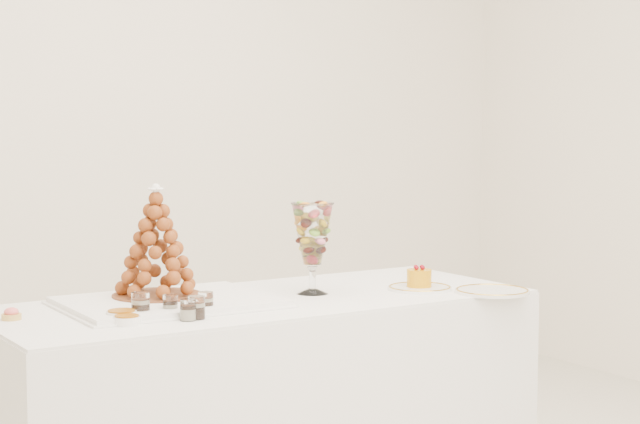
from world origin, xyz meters
TOP-DOWN VIEW (x-y plane):
  - buffet_table at (-0.11, 0.30)m, footprint 1.83×0.76m
  - lace_tray at (-0.43, 0.35)m, footprint 0.65×0.49m
  - macaron_vase at (0.09, 0.31)m, footprint 0.14×0.14m
  - cake_plate at (0.45, 0.18)m, footprint 0.22×0.22m
  - spare_plate at (0.62, -0.00)m, footprint 0.26×0.26m
  - pink_tart at (-0.93, 0.37)m, footprint 0.06×0.06m
  - verrine_a at (-0.58, 0.20)m, footprint 0.06×0.06m
  - verrine_b at (-0.49, 0.19)m, footprint 0.05×0.05m
  - verrine_c at (-0.38, 0.17)m, footprint 0.06×0.06m
  - verrine_d at (-0.48, 0.08)m, footprint 0.06×0.06m
  - verrine_e at (-0.45, 0.09)m, footprint 0.06×0.06m
  - ramekin_back at (-0.65, 0.18)m, footprint 0.09×0.09m
  - ramekin_front at (-0.66, 0.11)m, footprint 0.08×0.08m
  - croquembouche at (-0.44, 0.42)m, footprint 0.29×0.29m
  - mousse_cake at (0.45, 0.19)m, footprint 0.09×0.09m

SIDE VIEW (x-z plane):
  - buffet_table at x=-0.11m, z-range 0.00..0.69m
  - cake_plate at x=0.45m, z-range 0.69..0.70m
  - spare_plate at x=0.62m, z-range 0.69..0.70m
  - lace_tray at x=-0.43m, z-range 0.69..0.71m
  - ramekin_front at x=-0.66m, z-range 0.69..0.71m
  - ramekin_back at x=-0.65m, z-range 0.69..0.72m
  - pink_tart at x=-0.93m, z-range 0.69..0.72m
  - verrine_b at x=-0.49m, z-range 0.69..0.75m
  - verrine_c at x=-0.38m, z-range 0.69..0.75m
  - verrine_d at x=-0.48m, z-range 0.69..0.75m
  - verrine_e at x=-0.45m, z-range 0.69..0.76m
  - verrine_a at x=-0.58m, z-range 0.69..0.76m
  - mousse_cake at x=0.45m, z-range 0.69..0.77m
  - croquembouche at x=-0.44m, z-range 0.71..1.07m
  - macaron_vase at x=0.09m, z-range 0.74..1.05m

